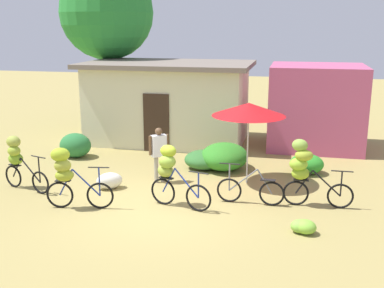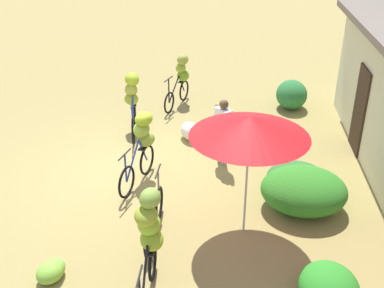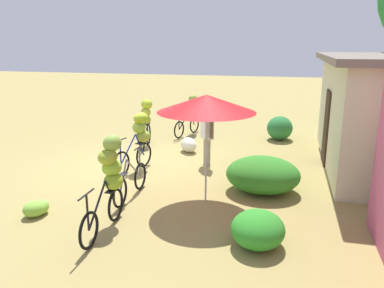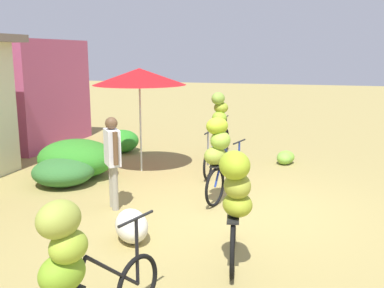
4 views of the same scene
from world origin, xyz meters
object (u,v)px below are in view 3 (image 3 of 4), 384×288
Objects in this scene: bicycle_rightmost at (110,174)px; banana_pile_on_ground at (37,208)px; market_umbrella at (206,103)px; bicycle_center_loaded at (139,136)px; bicycle_near_pile at (146,118)px; bicycle_leftmost at (191,111)px; bicycle_by_shop at (131,182)px; produce_sack at (189,145)px; person_vendor at (207,131)px.

banana_pile_on_ground is at bearing -89.73° from bicycle_rightmost.
bicycle_rightmost is at bearing -43.71° from market_umbrella.
banana_pile_on_ground is (3.11, -0.89, -0.75)m from bicycle_center_loaded.
bicycle_leftmost is at bearing 152.38° from bicycle_near_pile.
bicycle_center_loaded reaches higher than banana_pile_on_ground.
bicycle_near_pile is at bearing -163.80° from bicycle_by_shop.
market_umbrella is 3.64× the size of banana_pile_on_ground.
banana_pile_on_ground is (1.26, -1.42, -0.20)m from bicycle_by_shop.
produce_sack is 1.58m from person_vendor.
bicycle_leftmost is 0.99× the size of bicycle_center_loaded.
produce_sack is at bearing 161.14° from banana_pile_on_ground.
banana_pile_on_ground is at bearing -2.16° from bicycle_near_pile.
banana_pile_on_ground is at bearing -18.86° from produce_sack.
bicycle_near_pile is 5.60m from bicycle_rightmost.
banana_pile_on_ground is 5.32m from produce_sack.
market_umbrella is 1.35× the size of bicycle_rightmost.
bicycle_center_loaded is at bearing 164.07° from banana_pile_on_ground.
bicycle_by_shop is at bearing 1.93° from bicycle_leftmost.
bicycle_center_loaded is (4.26, -0.33, 0.06)m from bicycle_leftmost.
market_umbrella is at bearing 11.23° from person_vendor.
bicycle_leftmost reaches higher than produce_sack.
bicycle_rightmost is (7.36, 0.36, 0.12)m from bicycle_leftmost.
bicycle_near_pile is 2.62× the size of banana_pile_on_ground.
banana_pile_on_ground is 0.88× the size of produce_sack.
bicycle_rightmost reaches higher than person_vendor.
bicycle_center_loaded is 0.96× the size of bicycle_by_shop.
bicycle_by_shop is at bearing -81.24° from market_umbrella.
person_vendor is at bearing -168.77° from market_umbrella.
bicycle_near_pile is 1.04× the size of person_vendor.
bicycle_by_shop is (1.85, 0.53, -0.56)m from bicycle_center_loaded.
bicycle_leftmost is 0.95× the size of bicycle_rightmost.
produce_sack is (-1.92, 0.83, -0.68)m from bicycle_center_loaded.
market_umbrella is at bearing 52.78° from bicycle_center_loaded.
bicycle_center_loaded reaches higher than bicycle_leftmost.
produce_sack is (0.41, 1.51, -0.68)m from bicycle_near_pile.
person_vendor reaches higher than bicycle_near_pile.
bicycle_leftmost is at bearing -178.07° from bicycle_by_shop.
bicycle_center_loaded is at bearing -163.96° from bicycle_by_shop.
bicycle_near_pile is 4.39m from bicycle_by_shop.
bicycle_center_loaded is at bearing -4.38° from bicycle_leftmost.
bicycle_rightmost is at bearing 90.27° from banana_pile_on_ground.
bicycle_leftmost is 4.27m from bicycle_center_loaded.
bicycle_by_shop is (6.11, 0.21, -0.50)m from bicycle_leftmost.
market_umbrella is 2.67m from person_vendor.
bicycle_rightmost is (5.43, 1.37, 0.07)m from bicycle_near_pile.
bicycle_rightmost is at bearing 14.13° from bicycle_near_pile.
banana_pile_on_ground is at bearing -63.41° from market_umbrella.
banana_pile_on_ground is at bearing -33.09° from person_vendor.
bicycle_rightmost reaches higher than bicycle_by_shop.
bicycle_center_loaded is at bearing -127.22° from market_umbrella.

